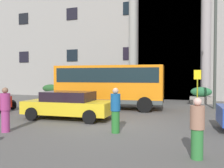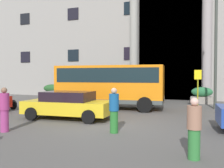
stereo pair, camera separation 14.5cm
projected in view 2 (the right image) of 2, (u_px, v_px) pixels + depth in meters
The scene contains 15 objects.
ground_plane at pixel (111, 129), 9.96m from camera, with size 80.00×64.00×0.12m, color #514F4C.
office_building_facade at pixel (170, 5), 25.97m from camera, with size 38.25×9.65×19.29m.
orange_minibus at pixel (110, 83), 15.81m from camera, with size 6.99×3.34×2.76m.
bus_stop_sign at pixel (198, 85), 15.58m from camera, with size 0.44×0.08×2.49m.
hedge_planter_far_east at pixel (202, 96), 18.81m from camera, with size 1.64×0.83×1.26m.
hedge_planter_entrance_left at pixel (116, 92), 20.79m from camera, with size 1.67×0.85×1.64m.
hedge_planter_west at pixel (52, 91), 23.47m from camera, with size 1.94×0.85×1.31m.
hedge_planter_entrance_right at pixel (153, 95), 19.75m from camera, with size 1.67×0.92×1.24m.
parked_estate_mid at pixel (68, 105), 12.02m from camera, with size 4.41×2.29×1.34m.
motorcycle_near_kerb at pixel (5, 102), 15.79m from camera, with size 2.01×0.58×0.89m.
motorcycle_far_end at pixel (83, 105), 14.12m from camera, with size 2.04×0.55×0.89m.
pedestrian_child_trailing at pixel (194, 129), 6.13m from camera, with size 0.36×0.36×1.56m.
pedestrian_man_crossing at pixel (114, 110), 9.01m from camera, with size 0.36×0.36×1.67m.
pedestrian_woman_dark_dress at pixel (4, 109), 9.18m from camera, with size 0.36×0.36×1.68m.
lamppost_plaza_centre at pixel (216, 40), 15.49m from camera, with size 0.40×0.40×7.57m.
Camera 2 is at (3.59, -9.23, 2.09)m, focal length 39.26 mm.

